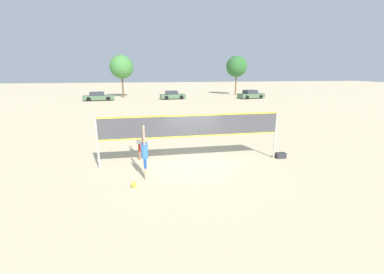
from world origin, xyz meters
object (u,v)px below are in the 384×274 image
(volleyball, at_px, (134,184))
(parked_car_near, at_px, (98,97))
(player_blocker, at_px, (139,139))
(parked_car_mid, at_px, (251,95))
(tree_right_cluster, at_px, (122,67))
(player_spiker, at_px, (145,152))
(tree_left_cluster, at_px, (237,67))
(gear_bag, at_px, (281,155))
(volleyball_net, at_px, (192,128))
(parked_car_far, at_px, (172,95))

(volleyball, distance_m, parked_car_near, 33.54)
(player_blocker, height_order, parked_car_mid, player_blocker)
(parked_car_mid, distance_m, tree_right_cluster, 22.53)
(player_spiker, relative_size, parked_car_mid, 0.48)
(player_spiker, distance_m, tree_left_cluster, 41.98)
(gear_bag, bearing_deg, parked_car_mid, 69.52)
(volleyball, distance_m, tree_left_cluster, 42.99)
(player_spiker, distance_m, parked_car_near, 32.89)
(volleyball_net, relative_size, tree_right_cluster, 1.24)
(tree_left_cluster, bearing_deg, parked_car_mid, -89.05)
(parked_car_mid, bearing_deg, player_spiker, -132.60)
(player_blocker, relative_size, tree_right_cluster, 0.29)
(player_spiker, height_order, tree_right_cluster, tree_right_cluster)
(volleyball_net, relative_size, gear_bag, 17.30)
(player_blocker, distance_m, tree_left_cluster, 39.78)
(volleyball_net, bearing_deg, player_spiker, -146.80)
(player_blocker, height_order, parked_car_near, player_blocker)
(gear_bag, xyz_separation_m, tree_right_cluster, (-10.33, 35.19, 5.03))
(player_blocker, distance_m, parked_car_near, 30.28)
(parked_car_near, height_order, tree_right_cluster, tree_right_cluster)
(player_blocker, bearing_deg, parked_car_mid, 147.02)
(parked_car_far, bearing_deg, gear_bag, -93.14)
(parked_car_mid, relative_size, tree_left_cluster, 0.64)
(volleyball_net, height_order, tree_right_cluster, tree_right_cluster)
(gear_bag, bearing_deg, tree_left_cluster, 73.44)
(parked_car_near, distance_m, tree_left_cluster, 25.72)
(volleyball_net, relative_size, parked_car_near, 1.86)
(volleyball, height_order, tree_left_cluster, tree_left_cluster)
(gear_bag, xyz_separation_m, parked_car_far, (-2.16, 30.78, 0.46))
(parked_car_mid, bearing_deg, parked_car_near, 164.28)
(gear_bag, distance_m, parked_car_mid, 31.27)
(player_spiker, relative_size, parked_car_near, 0.48)
(parked_car_mid, height_order, parked_car_far, parked_car_mid)
(gear_bag, xyz_separation_m, parked_car_near, (-13.83, 30.78, 0.46))
(volleyball, bearing_deg, gear_bag, 15.98)
(gear_bag, height_order, tree_right_cluster, tree_right_cluster)
(volleyball_net, relative_size, parked_car_far, 2.10)
(volleyball_net, distance_m, parked_car_far, 30.80)
(player_blocker, height_order, tree_left_cluster, tree_left_cluster)
(player_blocker, relative_size, parked_car_mid, 0.44)
(gear_bag, bearing_deg, tree_right_cluster, 106.36)
(volleyball_net, distance_m, gear_bag, 5.00)
(tree_right_cluster, bearing_deg, volleyball_net, -80.92)
(player_spiker, distance_m, volleyball, 1.41)
(volleyball_net, distance_m, tree_left_cluster, 39.63)
(volleyball_net, xyz_separation_m, volleyball, (-2.76, -2.26, -1.68))
(volleyball_net, relative_size, tree_left_cluster, 1.21)
(parked_car_near, height_order, parked_car_far, parked_car_far)
(volleyball_net, xyz_separation_m, parked_car_near, (-9.10, 30.67, -1.18))
(volleyball_net, height_order, volleyball, volleyball_net)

